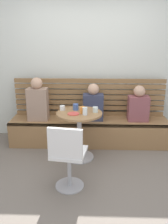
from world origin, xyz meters
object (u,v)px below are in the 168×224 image
cup_mug_blue (76,107)px  cup_water_clear (85,111)px  booth_bench (89,131)px  person_child_left (93,104)px  cup_tumbler_orange (82,110)px  person_child_middle (138,105)px  cup_ceramic_white (62,108)px  plate_small (73,114)px  person_adult (38,101)px  cafe_table (79,126)px  cup_glass_short (95,110)px  white_chair (68,155)px

cup_mug_blue → cup_water_clear: size_ratio=0.86×
booth_bench → person_child_left: size_ratio=4.31×
cup_tumbler_orange → person_child_middle: bearing=31.6°
person_child_left → person_child_middle: size_ratio=1.04×
cup_ceramic_white → plate_small: size_ratio=0.47×
person_child_middle → cup_ceramic_white: size_ratio=7.53×
cup_water_clear → plate_small: bearing=169.0°
person_adult → cup_tumbler_orange: bearing=-35.0°
cafe_table → person_child_middle: 1.12m
person_adult → cup_water_clear: person_adult is taller
cup_mug_blue → person_child_middle: bearing=21.6°
cup_ceramic_white → person_adult: bearing=139.4°
person_child_left → plate_small: bearing=-114.9°
cup_glass_short → person_child_left: bearing=93.2°
booth_bench → person_child_left: (0.07, 0.01, 0.49)m
person_child_left → cup_tumbler_orange: bearing=-105.3°
booth_bench → cup_ceramic_white: (-0.40, -0.43, 0.55)m
person_child_left → person_adult: bearing=-177.8°
booth_bench → cup_mug_blue: size_ratio=28.42×
person_child_left → cup_ceramic_white: (-0.47, -0.44, 0.06)m
cup_water_clear → person_adult: bearing=142.8°
person_adult → cup_water_clear: size_ratio=6.63×
booth_bench → cup_glass_short: bearing=-79.4°
person_child_left → cup_water_clear: size_ratio=5.70×
cup_glass_short → plate_small: bearing=-162.5°
white_chair → cup_tumbler_orange: (0.14, 0.78, 0.33)m
cup_tumbler_orange → cup_water_clear: size_ratio=0.91×
cafe_table → white_chair: 0.82m
cup_glass_short → cup_water_clear: cup_water_clear is taller
booth_bench → cup_tumbler_orange: 0.81m
cup_mug_blue → plate_small: size_ratio=0.56×
booth_bench → person_child_middle: person_child_middle is taller
person_adult → cup_tumbler_orange: 0.95m
person_child_left → cup_ceramic_white: person_child_left is taller
booth_bench → plate_small: size_ratio=15.88×
cafe_table → white_chair: (-0.10, -0.81, -0.05)m
white_chair → cup_ceramic_white: (-0.17, 0.92, 0.31)m
person_adult → white_chair: bearing=-64.4°
person_adult → person_child_left: person_adult is taller
cafe_table → cup_mug_blue: cup_mug_blue is taller
cafe_table → person_child_left: person_child_left is taller
white_chair → person_child_middle: (1.06, 1.34, 0.24)m
booth_bench → person_adult: 1.03m
cafe_table → booth_bench: bearing=75.2°
person_adult → cup_ceramic_white: bearing=-40.6°
cup_ceramic_white → cup_water_clear: bearing=-32.1°
cup_ceramic_white → cup_glass_short: bearing=-9.8°
cup_tumbler_orange → plate_small: bearing=-161.7°
cafe_table → white_chair: size_ratio=0.87×
white_chair → cup_mug_blue: white_chair is taller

